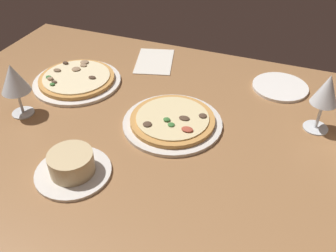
{
  "coord_description": "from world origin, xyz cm",
  "views": [
    {
      "loc": [
        -26.65,
        65.77,
        65.78
      ],
      "look_at": [
        0.48,
        -4.6,
        7.0
      ],
      "focal_mm": 39.68,
      "sensor_mm": 36.0,
      "label": 1
    }
  ],
  "objects_px": {
    "pizza_main": "(173,121)",
    "pizza_side": "(77,80)",
    "wine_glass_far": "(326,92)",
    "ramekin_on_saucer": "(72,166)",
    "paper_menu": "(154,61)",
    "wine_glass_near": "(14,79)",
    "side_plate": "(280,87)"
  },
  "relations": [
    {
      "from": "side_plate",
      "to": "paper_menu",
      "type": "bearing_deg",
      "value": -2.51
    },
    {
      "from": "pizza_side",
      "to": "ramekin_on_saucer",
      "type": "relative_size",
      "value": 1.55
    },
    {
      "from": "ramekin_on_saucer",
      "to": "side_plate",
      "type": "relative_size",
      "value": 1.04
    },
    {
      "from": "wine_glass_near",
      "to": "side_plate",
      "type": "bearing_deg",
      "value": -148.94
    },
    {
      "from": "pizza_main",
      "to": "ramekin_on_saucer",
      "type": "xyz_separation_m",
      "value": [
        0.15,
        0.26,
        0.01
      ]
    },
    {
      "from": "pizza_side",
      "to": "ramekin_on_saucer",
      "type": "bearing_deg",
      "value": 120.79
    },
    {
      "from": "pizza_main",
      "to": "pizza_side",
      "type": "bearing_deg",
      "value": -14.72
    },
    {
      "from": "wine_glass_far",
      "to": "wine_glass_near",
      "type": "height_order",
      "value": "wine_glass_far"
    },
    {
      "from": "pizza_main",
      "to": "wine_glass_far",
      "type": "xyz_separation_m",
      "value": [
        -0.36,
        -0.12,
        0.1
      ]
    },
    {
      "from": "side_plate",
      "to": "paper_menu",
      "type": "xyz_separation_m",
      "value": [
        0.43,
        -0.02,
        -0.0
      ]
    },
    {
      "from": "ramekin_on_saucer",
      "to": "wine_glass_near",
      "type": "distance_m",
      "value": 0.32
    },
    {
      "from": "pizza_main",
      "to": "wine_glass_near",
      "type": "xyz_separation_m",
      "value": [
        0.41,
        0.1,
        0.1
      ]
    },
    {
      "from": "pizza_side",
      "to": "side_plate",
      "type": "bearing_deg",
      "value": -161.67
    },
    {
      "from": "wine_glass_near",
      "to": "pizza_main",
      "type": "bearing_deg",
      "value": -166.03
    },
    {
      "from": "wine_glass_far",
      "to": "paper_menu",
      "type": "relative_size",
      "value": 0.89
    },
    {
      "from": "pizza_main",
      "to": "wine_glass_near",
      "type": "relative_size",
      "value": 1.74
    },
    {
      "from": "ramekin_on_saucer",
      "to": "side_plate",
      "type": "bearing_deg",
      "value": -125.75
    },
    {
      "from": "pizza_side",
      "to": "wine_glass_far",
      "type": "distance_m",
      "value": 0.73
    },
    {
      "from": "wine_glass_far",
      "to": "side_plate",
      "type": "xyz_separation_m",
      "value": [
        0.12,
        -0.17,
        -0.11
      ]
    },
    {
      "from": "wine_glass_far",
      "to": "pizza_side",
      "type": "bearing_deg",
      "value": 2.3
    },
    {
      "from": "wine_glass_far",
      "to": "wine_glass_near",
      "type": "xyz_separation_m",
      "value": [
        0.78,
        0.23,
        -0.0
      ]
    },
    {
      "from": "pizza_side",
      "to": "ramekin_on_saucer",
      "type": "height_order",
      "value": "ramekin_on_saucer"
    },
    {
      "from": "wine_glass_near",
      "to": "wine_glass_far",
      "type": "bearing_deg",
      "value": -163.78
    },
    {
      "from": "pizza_main",
      "to": "side_plate",
      "type": "bearing_deg",
      "value": -129.99
    },
    {
      "from": "pizza_side",
      "to": "paper_menu",
      "type": "bearing_deg",
      "value": -128.39
    },
    {
      "from": "wine_glass_far",
      "to": "paper_menu",
      "type": "distance_m",
      "value": 0.59
    },
    {
      "from": "pizza_main",
      "to": "ramekin_on_saucer",
      "type": "distance_m",
      "value": 0.3
    },
    {
      "from": "pizza_side",
      "to": "wine_glass_far",
      "type": "xyz_separation_m",
      "value": [
        -0.72,
        -0.03,
        0.1
      ]
    },
    {
      "from": "pizza_main",
      "to": "paper_menu",
      "type": "distance_m",
      "value": 0.36
    },
    {
      "from": "ramekin_on_saucer",
      "to": "wine_glass_far",
      "type": "bearing_deg",
      "value": -143.52
    },
    {
      "from": "wine_glass_near",
      "to": "paper_menu",
      "type": "bearing_deg",
      "value": -118.71
    },
    {
      "from": "pizza_main",
      "to": "side_plate",
      "type": "height_order",
      "value": "pizza_main"
    }
  ]
}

